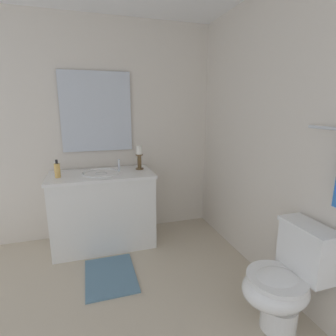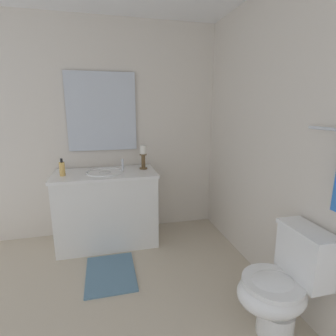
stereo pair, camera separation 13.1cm
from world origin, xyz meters
name	(u,v)px [view 2 (the right image)]	position (x,y,z in m)	size (l,w,h in m)	color
floor	(95,318)	(0.00, 0.00, -0.01)	(2.87, 2.98, 0.02)	beige
wall_back	(287,144)	(0.00, 1.49, 1.23)	(2.87, 0.04, 2.45)	silver
wall_left	(91,132)	(-1.44, 0.00, 1.23)	(0.04, 2.98, 2.45)	silver
vanity_cabinet	(107,208)	(-1.11, 0.13, 0.41)	(0.58, 1.09, 0.81)	white
sink_basin	(105,176)	(-1.11, 0.13, 0.78)	(0.40, 0.40, 0.24)	white
mirror	(102,112)	(-1.39, 0.13, 1.45)	(0.02, 0.76, 0.87)	silver
candle_holder_tall	(143,157)	(-1.18, 0.56, 0.96)	(0.09, 0.09, 0.27)	brown
soap_bottle	(62,169)	(-1.07, -0.29, 0.89)	(0.06, 0.06, 0.18)	#E5B259
toilet	(281,285)	(0.44, 1.21, 0.37)	(0.39, 0.54, 0.75)	white
bath_mat	(111,273)	(-0.49, 0.13, 0.01)	(0.60, 0.44, 0.02)	slate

